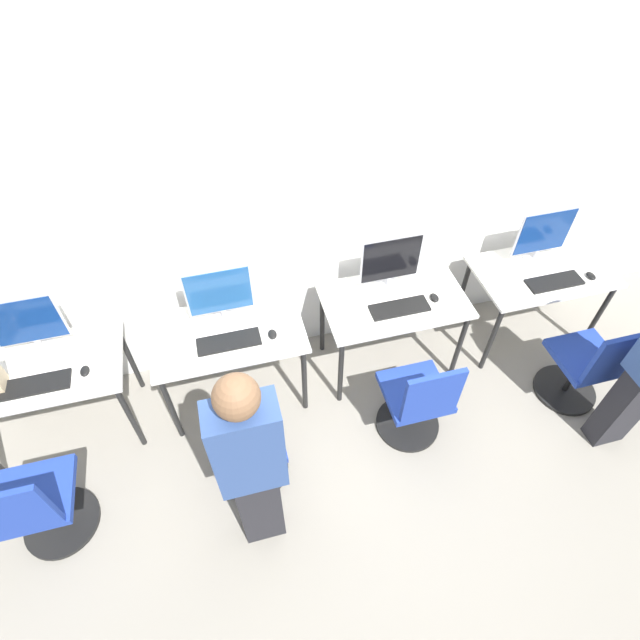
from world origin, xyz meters
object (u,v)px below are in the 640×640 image
(office_chair_left, at_px, (251,451))
(office_chair_far_right, at_px, (586,368))
(mouse_right, at_px, (434,298))
(mouse_left, at_px, (272,334))
(mouse_far_right, at_px, (591,276))
(office_chair_far_left, at_px, (39,509))
(keyboard_right, at_px, (400,308))
(person_left, at_px, (251,464))
(monitor_right, at_px, (391,262))
(monitor_left, at_px, (220,294))
(keyboard_far_right, at_px, (554,282))
(monitor_far_left, at_px, (26,324))
(mouse_far_left, at_px, (85,371))
(monitor_far_right, at_px, (543,235))
(office_chair_right, at_px, (417,403))
(keyboard_far_left, at_px, (35,385))
(keyboard_left, at_px, (229,342))

(office_chair_left, height_order, office_chair_far_right, same)
(mouse_right, bearing_deg, mouse_left, -177.93)
(mouse_left, height_order, office_chair_left, office_chair_left)
(mouse_far_right, bearing_deg, office_chair_far_left, -171.23)
(office_chair_far_left, bearing_deg, mouse_far_right, 8.77)
(keyboard_right, xyz_separation_m, mouse_right, (0.28, 0.03, 0.01))
(person_left, distance_m, monitor_right, 1.77)
(office_chair_far_left, bearing_deg, keyboard_right, 15.24)
(mouse_left, bearing_deg, mouse_right, 2.07)
(mouse_far_right, bearing_deg, keyboard_right, 177.72)
(office_chair_far_right, bearing_deg, monitor_right, 146.38)
(keyboard_right, bearing_deg, mouse_far_right, -2.28)
(mouse_right, bearing_deg, monitor_left, 172.10)
(keyboard_far_right, bearing_deg, mouse_far_right, -3.21)
(office_chair_far_left, bearing_deg, office_chair_left, 2.37)
(monitor_far_left, height_order, person_left, person_left)
(mouse_left, bearing_deg, office_chair_far_right, -14.86)
(monitor_far_left, xyz_separation_m, person_left, (1.25, -1.29, -0.08))
(mouse_far_left, xyz_separation_m, keyboard_far_right, (3.43, -0.03, -0.01))
(mouse_far_left, relative_size, monitor_far_right, 0.20)
(office_chair_far_left, height_order, person_left, person_left)
(office_chair_left, bearing_deg, mouse_left, 64.74)
(mouse_right, bearing_deg, office_chair_far_left, -165.71)
(mouse_far_left, bearing_deg, mouse_right, 0.96)
(person_left, bearing_deg, office_chair_far_left, 166.54)
(monitor_far_left, height_order, mouse_left, monitor_far_left)
(office_chair_far_right, bearing_deg, monitor_far_right, 93.75)
(keyboard_right, relative_size, mouse_far_right, 4.83)
(office_chair_far_left, height_order, monitor_right, monitor_right)
(keyboard_right, distance_m, keyboard_far_right, 1.25)
(keyboard_right, height_order, office_chair_right, office_chair_right)
(office_chair_left, xyz_separation_m, keyboard_right, (1.24, 0.64, 0.38))
(monitor_right, bearing_deg, keyboard_far_left, -173.22)
(office_chair_right, bearing_deg, mouse_far_left, 165.25)
(office_chair_right, height_order, mouse_far_right, office_chair_right)
(office_chair_left, relative_size, mouse_far_right, 10.11)
(person_left, bearing_deg, office_chair_left, 89.41)
(office_chair_far_right, bearing_deg, office_chair_right, 178.53)
(monitor_far_right, bearing_deg, keyboard_left, -174.23)
(keyboard_right, relative_size, office_chair_right, 0.48)
(mouse_left, relative_size, monitor_right, 0.20)
(person_left, distance_m, mouse_far_right, 2.95)
(monitor_far_left, relative_size, monitor_right, 1.00)
(office_chair_far_right, bearing_deg, keyboard_far_left, 171.46)
(monitor_right, bearing_deg, keyboard_right, -90.00)
(keyboard_far_right, bearing_deg, mouse_left, 179.27)
(monitor_right, bearing_deg, office_chair_left, -144.21)
(monitor_far_left, xyz_separation_m, mouse_far_right, (4.04, -0.35, -0.22))
(person_left, relative_size, mouse_far_right, 18.51)
(keyboard_far_left, distance_m, office_chair_right, 2.53)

